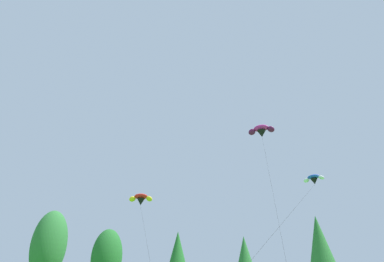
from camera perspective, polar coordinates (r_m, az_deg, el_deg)
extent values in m
ellipsoid|color=#2D7033|center=(60.14, -24.53, -18.26)|extent=(5.64, 5.64, 11.15)
ellipsoid|color=#236628|center=(53.29, -15.23, -21.24)|extent=(4.66, 4.66, 8.32)
cone|color=#236628|center=(44.05, -2.64, -22.06)|extent=(3.60, 3.60, 6.74)
cone|color=#2D7033|center=(44.81, 9.64, -22.30)|extent=(3.48, 3.48, 6.31)
cone|color=#2D7033|center=(41.11, 22.31, -19.12)|extent=(3.82, 3.82, 7.46)
ellipsoid|color=red|center=(40.50, -9.25, -11.66)|extent=(1.94, 1.60, 0.89)
ellipsoid|color=yellow|center=(40.22, -7.78, -12.09)|extent=(1.11, 1.09, 1.02)
ellipsoid|color=yellow|center=(40.66, -10.76, -12.03)|extent=(1.02, 1.10, 1.02)
cone|color=black|center=(40.43, -9.29, -12.57)|extent=(1.25, 1.25, 0.81)
cylinder|color=black|center=(32.34, -8.24, -19.25)|extent=(9.94, 10.64, 10.27)
ellipsoid|color=blue|center=(35.63, 21.17, -7.77)|extent=(1.37, 0.97, 0.56)
ellipsoid|color=white|center=(35.35, 22.42, -7.79)|extent=(0.72, 0.72, 0.69)
ellipsoid|color=white|center=(35.79, 20.05, -8.40)|extent=(0.81, 0.73, 0.69)
cone|color=black|center=(35.55, 21.33, -8.52)|extent=(0.83, 0.83, 0.60)
cylinder|color=black|center=(26.92, 15.75, -16.15)|extent=(4.76, 16.05, 10.37)
ellipsoid|color=#D12893|center=(45.11, 12.43, 0.49)|extent=(2.23, 1.49, 1.12)
ellipsoid|color=#66144C|center=(44.85, 14.12, 0.32)|extent=(1.35, 1.17, 1.28)
ellipsoid|color=#66144C|center=(45.09, 10.83, -0.18)|extent=(1.23, 1.18, 1.28)
cone|color=black|center=(44.86, 12.55, -0.49)|extent=(1.32, 1.32, 1.01)
cylinder|color=black|center=(33.45, 14.34, -10.16)|extent=(4.67, 16.07, 19.44)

